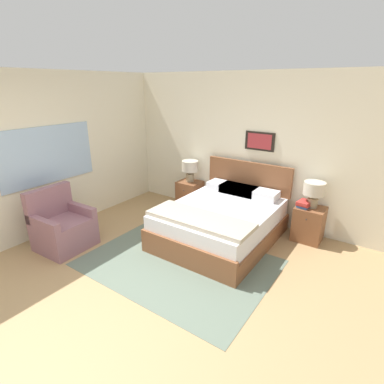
# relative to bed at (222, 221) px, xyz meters

# --- Properties ---
(ground_plane) EXTENTS (16.00, 16.00, 0.00)m
(ground_plane) POSITION_rel_bed_xyz_m (-0.29, -2.23, -0.32)
(ground_plane) COLOR tan
(wall_back) EXTENTS (6.85, 0.09, 2.60)m
(wall_back) POSITION_rel_bed_xyz_m (-0.29, 1.04, 0.98)
(wall_back) COLOR beige
(wall_back) RESTS_ON ground_plane
(wall_left) EXTENTS (0.08, 5.64, 2.60)m
(wall_left) POSITION_rel_bed_xyz_m (-2.55, -0.63, 0.98)
(wall_left) COLOR beige
(wall_left) RESTS_ON ground_plane
(area_rug_main) EXTENTS (2.54, 1.88, 0.01)m
(area_rug_main) POSITION_rel_bed_xyz_m (-0.14, -0.97, -0.32)
(area_rug_main) COLOR slate
(area_rug_main) RESTS_ON ground_plane
(bed) EXTENTS (1.57, 1.98, 1.10)m
(bed) POSITION_rel_bed_xyz_m (0.00, 0.00, 0.00)
(bed) COLOR brown
(bed) RESTS_ON ground_plane
(armchair) EXTENTS (0.72, 0.76, 0.92)m
(armchair) POSITION_rel_bed_xyz_m (-1.88, -1.61, -0.01)
(armchair) COLOR #8E606B
(armchair) RESTS_ON ground_plane
(nightstand_near_window) EXTENTS (0.44, 0.42, 0.56)m
(nightstand_near_window) POSITION_rel_bed_xyz_m (-1.16, 0.76, -0.04)
(nightstand_near_window) COLOR brown
(nightstand_near_window) RESTS_ON ground_plane
(nightstand_by_door) EXTENTS (0.44, 0.42, 0.56)m
(nightstand_by_door) POSITION_rel_bed_xyz_m (1.16, 0.76, -0.04)
(nightstand_by_door) COLOR brown
(nightstand_by_door) RESTS_ON ground_plane
(table_lamp_near_window) EXTENTS (0.32, 0.32, 0.41)m
(table_lamp_near_window) POSITION_rel_bed_xyz_m (-1.17, 0.79, 0.52)
(table_lamp_near_window) COLOR gray
(table_lamp_near_window) RESTS_ON nightstand_near_window
(table_lamp_by_door) EXTENTS (0.32, 0.32, 0.41)m
(table_lamp_by_door) POSITION_rel_bed_xyz_m (1.16, 0.79, 0.52)
(table_lamp_by_door) COLOR gray
(table_lamp_by_door) RESTS_ON nightstand_by_door
(book_thick_bottom) EXTENTS (0.19, 0.23, 0.04)m
(book_thick_bottom) POSITION_rel_bed_xyz_m (1.06, 0.72, 0.26)
(book_thick_bottom) COLOR #335693
(book_thick_bottom) RESTS_ON nightstand_by_door
(book_hardcover_middle) EXTENTS (0.22, 0.23, 0.03)m
(book_hardcover_middle) POSITION_rel_bed_xyz_m (1.06, 0.72, 0.29)
(book_hardcover_middle) COLOR #B7332D
(book_hardcover_middle) RESTS_ON book_thick_bottom
(book_novel_upper) EXTENTS (0.21, 0.27, 0.04)m
(book_novel_upper) POSITION_rel_bed_xyz_m (1.06, 0.72, 0.32)
(book_novel_upper) COLOR #B7332D
(book_novel_upper) RESTS_ON book_hardcover_middle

